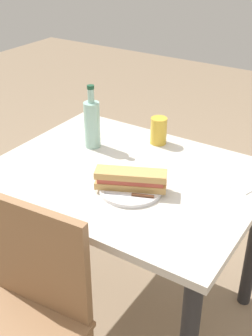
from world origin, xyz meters
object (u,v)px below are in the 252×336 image
object	(u,v)px
plate_near	(131,189)
water_bottle	(92,123)
chair_far	(24,317)
knife_near	(132,195)
baguette_sandwich_near	(131,179)
dining_table	(126,198)
beer_glass	(159,131)

from	to	relation	value
plate_near	water_bottle	xyz separation A→B (m)	(0.33, -0.22, 0.10)
chair_far	knife_near	xyz separation A→B (m)	(-0.13, -0.45, 0.27)
plate_near	baguette_sandwich_near	distance (m)	0.04
plate_near	chair_far	bearing A→B (deg)	79.33
plate_near	water_bottle	size ratio (longest dim) A/B	0.84
dining_table	plate_near	world-z (taller)	plate_near
plate_near	beer_glass	xyz separation A→B (m)	(0.11, -0.40, 0.05)
beer_glass	water_bottle	bearing A→B (deg)	39.16
beer_glass	plate_near	bearing A→B (deg)	105.03
chair_far	baguette_sandwich_near	bearing A→B (deg)	-100.67
plate_near	beer_glass	world-z (taller)	beer_glass
dining_table	chair_far	world-z (taller)	chair_far
dining_table	baguette_sandwich_near	world-z (taller)	baguette_sandwich_near
knife_near	beer_glass	world-z (taller)	beer_glass
plate_near	baguette_sandwich_near	bearing A→B (deg)	0.00
dining_table	beer_glass	world-z (taller)	beer_glass
baguette_sandwich_near	water_bottle	size ratio (longest dim) A/B	0.95
plate_near	knife_near	world-z (taller)	knife_near
dining_table	beer_glass	size ratio (longest dim) A/B	8.68
baguette_sandwich_near	plate_near	bearing A→B (deg)	0.00
water_bottle	beer_glass	xyz separation A→B (m)	(-0.23, -0.18, -0.05)
plate_near	water_bottle	distance (m)	0.41
plate_near	beer_glass	distance (m)	0.42
plate_near	knife_near	size ratio (longest dim) A/B	1.36
baguette_sandwich_near	water_bottle	world-z (taller)	water_bottle
plate_near	beer_glass	bearing A→B (deg)	-74.97
plate_near	water_bottle	bearing A→B (deg)	-32.98
plate_near	baguette_sandwich_near	xyz separation A→B (m)	(0.00, 0.00, 0.04)
knife_near	plate_near	bearing A→B (deg)	-52.95
water_bottle	chair_far	bearing A→B (deg)	108.61
baguette_sandwich_near	beer_glass	world-z (taller)	beer_glass
dining_table	chair_far	distance (m)	0.61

